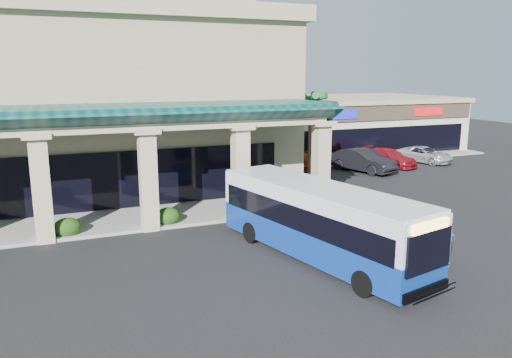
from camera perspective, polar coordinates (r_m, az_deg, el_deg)
name	(u,v)px	position (r m, az deg, el deg)	size (l,w,h in m)	color
ground	(252,258)	(19.92, -0.49, -9.04)	(110.00, 110.00, 0.00)	black
main_building	(29,98)	(33.29, -24.51, 8.42)	(30.80, 14.80, 11.35)	tan
arcade	(29,171)	(24.45, -24.54, 0.79)	(30.00, 6.20, 5.70)	#093937
strip_mall	(333,123)	(48.42, 8.76, 6.33)	(22.50, 12.50, 4.90)	beige
palm_0	(310,134)	(32.41, 6.22, 5.14)	(2.40, 2.40, 6.60)	#185A21
palm_1	(302,134)	(35.55, 5.32, 5.12)	(2.40, 2.40, 5.80)	#185A21
broadleaf_tree	(250,135)	(39.30, -0.69, 5.10)	(2.60, 2.60, 4.81)	#1A3B0D
transit_bus	(319,223)	(19.58, 7.16, -4.99)	(2.43, 10.45, 2.92)	navy
pedestrian	(448,240)	(20.25, 21.12, -6.54)	(0.72, 0.47, 1.98)	#404B62
car_silver	(310,161)	(36.71, 6.22, 2.01)	(1.90, 4.73, 1.61)	maroon
car_white	(362,160)	(37.52, 12.07, 2.09)	(1.79, 5.14, 1.69)	black
car_red	(388,157)	(40.24, 14.83, 2.40)	(1.94, 4.77, 1.38)	maroon
car_gray	(424,155)	(42.80, 18.65, 2.66)	(2.13, 4.62, 1.28)	#B1B2BB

